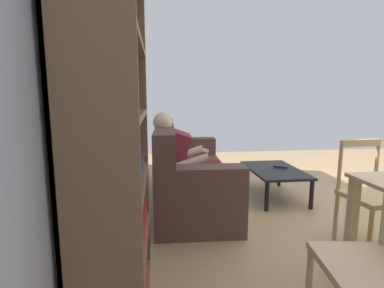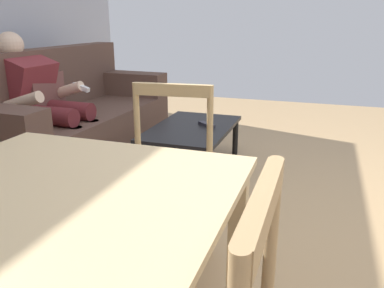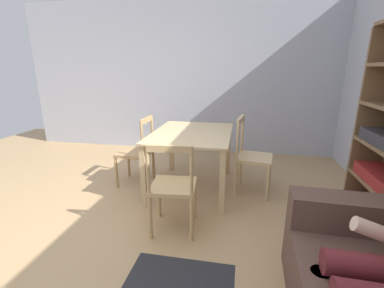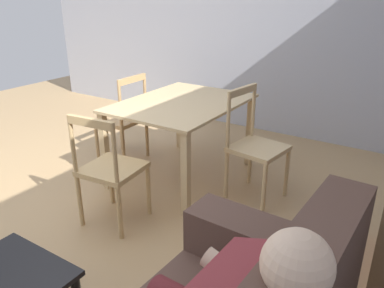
{
  "view_description": "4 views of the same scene",
  "coord_description": "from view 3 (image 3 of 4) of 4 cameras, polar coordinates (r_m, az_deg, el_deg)",
  "views": [
    {
      "loc": [
        -2.54,
        2.42,
        1.28
      ],
      "look_at": [
        0.9,
        2.01,
        0.72
      ],
      "focal_mm": 27.44,
      "sensor_mm": 36.0,
      "label": 1
    },
    {
      "loc": [
        -1.98,
        -0.05,
        1.22
      ],
      "look_at": [
        0.95,
        0.94,
        0.22
      ],
      "focal_mm": 36.74,
      "sensor_mm": 36.0,
      "label": 2
    },
    {
      "loc": [
        1.81,
        1.23,
        1.53
      ],
      "look_at": [
        -1.34,
        0.63,
        0.6
      ],
      "focal_mm": 24.43,
      "sensor_mm": 36.0,
      "label": 3
    },
    {
      "loc": [
        1.49,
        2.58,
        1.73
      ],
      "look_at": [
        -0.22,
        1.47,
        0.9
      ],
      "focal_mm": 35.78,
      "sensor_mm": 36.0,
      "label": 4
    }
  ],
  "objects": [
    {
      "name": "dining_chair_near_wall",
      "position": [
        3.33,
        12.95,
        -2.76
      ],
      "size": [
        0.48,
        0.48,
        0.97
      ],
      "color": "#D1B27F",
      "rests_on": "ground_plane"
    },
    {
      "name": "dining_chair_by_doorway",
      "position": [
        3.6,
        -11.96,
        -1.7
      ],
      "size": [
        0.42,
        0.42,
        0.92
      ],
      "color": "tan",
      "rests_on": "ground_plane"
    },
    {
      "name": "dining_chair_facing_couch",
      "position": [
        2.5,
        -4.16,
        -9.37
      ],
      "size": [
        0.46,
        0.46,
        0.91
      ],
      "color": "tan",
      "rests_on": "ground_plane"
    },
    {
      "name": "wall_side",
      "position": [
        5.03,
        -3.53,
        14.28
      ],
      "size": [
        0.12,
        5.86,
        2.73
      ],
      "primitive_type": "cube",
      "color": "#ABB0BE",
      "rests_on": "ground_plane"
    },
    {
      "name": "dining_table",
      "position": [
        3.32,
        0.0,
        0.82
      ],
      "size": [
        1.29,
        0.98,
        0.76
      ],
      "color": "#D1B27F",
      "rests_on": "ground_plane"
    },
    {
      "name": "ground_plane",
      "position": [
        2.67,
        -20.34,
        -19.92
      ],
      "size": [
        8.14,
        8.14,
        0.0
      ],
      "primitive_type": "plane",
      "color": "tan"
    }
  ]
}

